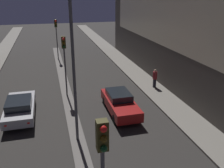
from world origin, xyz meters
The scene contains 8 objects.
median_strip centered at (0.00, 17.93, 0.07)m, with size 0.85×33.85×0.13m.
traffic_light_near centered at (0.00, 2.91, 3.63)m, with size 0.32×0.42×4.79m.
traffic_light_mid centered at (0.00, 16.24, 3.63)m, with size 0.32×0.42×4.79m.
traffic_light_far centered at (0.00, 28.28, 3.63)m, with size 0.32×0.42×4.79m.
street_lamp centered at (0.00, 9.66, 6.29)m, with size 0.55×0.55×8.94m.
car_left_lane centered at (-3.37, 13.58, 0.72)m, with size 1.86×4.70×1.39m.
car_right_lane centered at (3.37, 12.54, 0.75)m, with size 1.74×4.69×1.45m.
pedestrian_on_right_sidewalk centered at (7.64, 16.21, 0.97)m, with size 0.39×0.39×1.62m.
Camera 1 is at (-1.22, -2.74, 8.12)m, focal length 40.00 mm.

